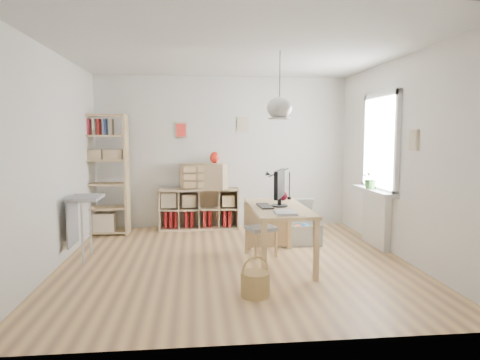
{
  "coord_description": "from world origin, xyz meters",
  "views": [
    {
      "loc": [
        -0.51,
        -5.47,
        1.66
      ],
      "look_at": [
        0.1,
        0.3,
        1.05
      ],
      "focal_mm": 32.0,
      "sensor_mm": 36.0,
      "label": 1
    }
  ],
  "objects": [
    {
      "name": "room_shell",
      "position": [
        0.55,
        -0.15,
        2.0
      ],
      "size": [
        4.5,
        4.5,
        4.5
      ],
      "color": "white",
      "rests_on": "ground"
    },
    {
      "name": "paper_tray",
      "position": [
        0.53,
        -0.66,
        0.76
      ],
      "size": [
        0.24,
        0.3,
        0.03
      ],
      "primitive_type": "cube",
      "rotation": [
        0.0,
        0.0,
        -0.01
      ],
      "color": "silver",
      "rests_on": "desk"
    },
    {
      "name": "keyboard",
      "position": [
        0.37,
        -0.16,
        0.76
      ],
      "size": [
        0.18,
        0.41,
        0.02
      ],
      "primitive_type": "cube",
      "rotation": [
        0.0,
        0.0,
        0.06
      ],
      "color": "black",
      "rests_on": "desk"
    },
    {
      "name": "wicker_basket",
      "position": [
        0.1,
        -1.23,
        0.14
      ],
      "size": [
        0.3,
        0.3,
        0.42
      ],
      "rotation": [
        0.0,
        0.0,
        0.31
      ],
      "color": "tan",
      "rests_on": "ground"
    },
    {
      "name": "window_unit",
      "position": [
        2.23,
        0.6,
        1.55
      ],
      "size": [
        0.07,
        1.16,
        1.46
      ],
      "color": "white",
      "rests_on": "ground"
    },
    {
      "name": "drawer_chest",
      "position": [
        -0.36,
        2.04,
        0.94
      ],
      "size": [
        0.86,
        0.59,
        0.45
      ],
      "primitive_type": "cube",
      "rotation": [
        0.0,
        0.0,
        -0.33
      ],
      "color": "tan",
      "rests_on": "cube_shelf"
    },
    {
      "name": "cube_shelf",
      "position": [
        -0.47,
        2.08,
        0.3
      ],
      "size": [
        1.4,
        0.38,
        0.72
      ],
      "color": "tan",
      "rests_on": "ground"
    },
    {
      "name": "yarn_ball",
      "position": [
        0.7,
        0.34,
        0.82
      ],
      "size": [
        0.13,
        0.13,
        0.13
      ],
      "primitive_type": "sphere",
      "color": "#49091A",
      "rests_on": "desk"
    },
    {
      "name": "side_table",
      "position": [
        -2.04,
        0.35,
        0.67
      ],
      "size": [
        0.4,
        0.55,
        0.85
      ],
      "color": "gray",
      "rests_on": "ground"
    },
    {
      "name": "desk",
      "position": [
        0.55,
        -0.15,
        0.66
      ],
      "size": [
        0.7,
        1.5,
        0.75
      ],
      "color": "tan",
      "rests_on": "ground"
    },
    {
      "name": "storage_chest",
      "position": [
        1.07,
        0.88,
        0.21
      ],
      "size": [
        0.63,
        0.71,
        0.66
      ],
      "rotation": [
        0.0,
        0.0,
        0.02
      ],
      "color": "#B6B7B2",
      "rests_on": "ground"
    },
    {
      "name": "task_lamp",
      "position": [
        0.63,
        0.39,
        1.03
      ],
      "size": [
        0.39,
        0.14,
        0.41
      ],
      "color": "black",
      "rests_on": "desk"
    },
    {
      "name": "chair",
      "position": [
        0.37,
        0.29,
        0.42
      ],
      "size": [
        0.45,
        0.45,
        0.74
      ],
      "rotation": [
        0.0,
        0.0,
        0.3
      ],
      "color": "gray",
      "rests_on": "ground"
    },
    {
      "name": "tall_bookshelf",
      "position": [
        -2.04,
        1.8,
        1.09
      ],
      "size": [
        0.8,
        0.38,
        2.0
      ],
      "color": "tan",
      "rests_on": "ground"
    },
    {
      "name": "radiator",
      "position": [
        2.19,
        0.6,
        0.4
      ],
      "size": [
        0.1,
        0.8,
        0.8
      ],
      "primitive_type": "cube",
      "color": "silver",
      "rests_on": "ground"
    },
    {
      "name": "ground",
      "position": [
        0.0,
        0.0,
        0.0
      ],
      "size": [
        4.5,
        4.5,
        0.0
      ],
      "primitive_type": "plane",
      "color": "tan",
      "rests_on": "ground"
    },
    {
      "name": "windowsill",
      "position": [
        2.14,
        0.6,
        0.83
      ],
      "size": [
        0.22,
        1.2,
        0.06
      ],
      "primitive_type": "cube",
      "color": "silver",
      "rests_on": "radiator"
    },
    {
      "name": "red_vase",
      "position": [
        -0.17,
        2.04,
        1.27
      ],
      "size": [
        0.17,
        0.17,
        0.2
      ],
      "primitive_type": "ellipsoid",
      "color": "#A2170D",
      "rests_on": "drawer_chest"
    },
    {
      "name": "monitor",
      "position": [
        0.56,
        -0.15,
        1.01
      ],
      "size": [
        0.24,
        0.52,
        0.47
      ],
      "rotation": [
        0.0,
        0.0,
        -0.37
      ],
      "color": "black",
      "rests_on": "desk"
    },
    {
      "name": "potted_plant",
      "position": [
        2.12,
        0.67,
        1.02
      ],
      "size": [
        0.32,
        0.29,
        0.31
      ],
      "primitive_type": "imported",
      "rotation": [
        0.0,
        0.0,
        0.16
      ],
      "color": "#2E6024",
      "rests_on": "windowsill"
    }
  ]
}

